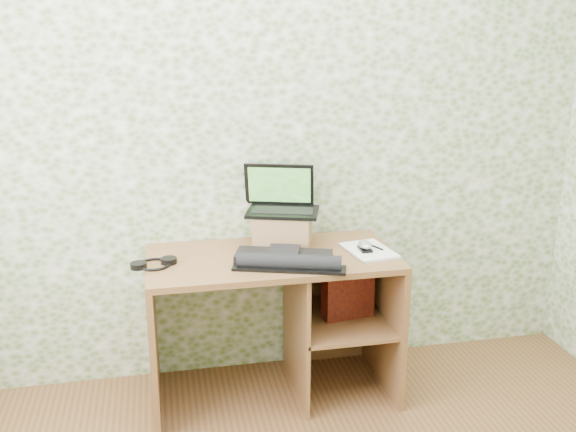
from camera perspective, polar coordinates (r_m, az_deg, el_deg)
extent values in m
plane|color=silver|center=(3.26, -2.48, 7.43)|extent=(3.50, 0.00, 3.50)
cube|color=brown|center=(3.11, -1.44, -3.80)|extent=(1.20, 0.60, 0.03)
cube|color=brown|center=(3.22, -11.86, -10.72)|extent=(0.03, 0.60, 0.72)
cube|color=brown|center=(3.40, 8.47, -9.00)|extent=(0.03, 0.60, 0.72)
cube|color=brown|center=(3.28, 0.70, -9.80)|extent=(0.02, 0.56, 0.72)
cube|color=brown|center=(3.33, 4.67, -9.10)|extent=(0.46, 0.56, 0.02)
cube|color=brown|center=(3.59, 3.50, -7.43)|extent=(0.48, 0.02, 0.72)
cube|color=#A36E49|center=(3.23, -0.46, -1.18)|extent=(0.34, 0.31, 0.17)
cube|color=black|center=(3.20, -0.46, 0.38)|extent=(0.41, 0.34, 0.02)
cube|color=black|center=(3.19, -0.43, 0.51)|extent=(0.33, 0.22, 0.00)
cube|color=black|center=(3.26, -0.80, 2.82)|extent=(0.35, 0.16, 0.22)
cube|color=#1E601B|center=(3.26, -0.77, 2.76)|extent=(0.31, 0.14, 0.19)
cube|color=black|center=(3.04, -0.36, -3.63)|extent=(0.48, 0.30, 0.04)
cube|color=black|center=(3.04, -0.36, -3.44)|extent=(0.18, 0.18, 0.06)
cylinder|color=black|center=(2.93, 0.09, -4.09)|extent=(0.48, 0.22, 0.07)
cube|color=black|center=(2.93, 0.11, -4.67)|extent=(0.52, 0.26, 0.01)
torus|color=black|center=(3.04, -11.83, -4.23)|extent=(0.19, 0.19, 0.01)
cylinder|color=black|center=(3.02, -13.14, -4.31)|extent=(0.08, 0.08, 0.03)
cylinder|color=black|center=(3.06, -10.55, -3.92)|extent=(0.08, 0.08, 0.03)
cube|color=silver|center=(3.18, 7.20, -3.07)|extent=(0.24, 0.31, 0.01)
ellipsoid|color=#B9B9BC|center=(3.16, 6.86, -2.73)|extent=(0.07, 0.10, 0.03)
cylinder|color=black|center=(3.22, 7.57, -2.64)|extent=(0.06, 0.13, 0.01)
cube|color=maroon|center=(3.27, 5.35, -6.41)|extent=(0.27, 0.13, 0.31)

